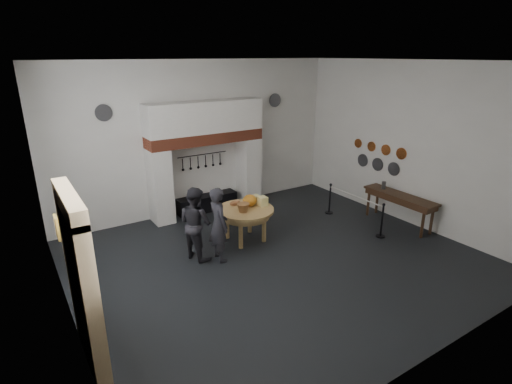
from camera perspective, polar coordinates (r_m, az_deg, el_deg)
floor at (r=9.68m, az=2.97°, el=-9.50°), size 9.00×8.00×0.02m
ceiling at (r=8.50m, az=3.52°, el=18.19°), size 9.00×8.00×0.02m
wall_back at (r=12.20m, az=-7.95°, el=7.68°), size 9.00×0.02×4.50m
wall_front at (r=6.24m, az=25.34°, el=-5.29°), size 9.00×0.02×4.50m
wall_left at (r=7.28m, az=-26.86°, el=-2.14°), size 0.02×8.00×4.50m
wall_right at (r=11.97m, az=21.08°, el=6.37°), size 0.02×8.00×4.50m
chimney_pier_left at (r=11.65m, az=-13.51°, el=0.80°), size 0.55×0.70×2.15m
chimney_pier_right at (r=12.86m, az=-1.08°, el=3.06°), size 0.55×0.70×2.15m
hearth_brick_band at (r=11.88m, az=-7.23°, el=7.70°), size 3.50×0.72×0.32m
chimney_hood at (r=11.77m, az=-7.36°, el=10.61°), size 3.50×0.70×0.90m
iron_range at (r=12.50m, az=-6.98°, el=-1.54°), size 1.90×0.45×0.50m
utensil_rail at (r=12.24m, az=-7.68°, el=5.33°), size 1.60×0.02×0.02m
door_recess at (r=6.79m, az=-24.24°, el=-12.64°), size 0.04×1.10×2.50m
door_jamb_near at (r=6.18m, az=-22.34°, el=-15.17°), size 0.22×0.30×2.60m
door_jamb_far at (r=7.39m, az=-24.53°, el=-9.59°), size 0.22×0.30×2.60m
door_lintel at (r=6.22m, az=-25.17°, el=-1.37°), size 0.22×1.70×0.30m
wall_plaque at (r=8.26m, az=-26.54°, el=-4.56°), size 0.05×0.34×0.44m
work_table at (r=10.26m, az=-1.55°, el=-2.58°), size 1.83×1.83×0.07m
pumpkin at (r=10.37m, az=-0.90°, el=-1.21°), size 0.36×0.36×0.31m
cheese_block_big at (r=10.41m, az=0.94°, el=-1.32°), size 0.22×0.22×0.24m
cheese_block_small at (r=10.64m, az=-0.04°, el=-0.97°), size 0.18×0.18×0.20m
wicker_basket at (r=10.01m, az=-1.84°, el=-2.25°), size 0.40×0.40×0.22m
bread_loaf at (r=10.46m, az=-3.02°, el=-1.58°), size 0.31×0.18×0.13m
visitor_near at (r=9.30m, az=-5.36°, el=-4.64°), size 0.45×0.67×1.79m
visitor_far at (r=9.49m, az=-8.63°, el=-4.41°), size 0.89×1.02×1.76m
side_table at (r=11.90m, az=19.90°, el=-0.49°), size 0.55×2.20×0.06m
pewter_jug at (r=12.20m, az=17.77°, el=0.92°), size 0.12×0.12×0.22m
copper_pan_a at (r=12.11m, az=20.05°, el=5.17°), size 0.03×0.34×0.34m
copper_pan_b at (r=12.44m, az=18.06°, el=5.74°), size 0.03×0.32×0.32m
copper_pan_c at (r=12.79m, az=16.17°, el=6.26°), size 0.03×0.30×0.30m
copper_pan_d at (r=13.15m, az=14.38°, el=6.76°), size 0.03×0.28×0.28m
pewter_plate_left at (r=12.35m, az=19.06°, el=3.13°), size 0.03×0.40×0.40m
pewter_plate_mid at (r=12.71m, az=16.97°, el=3.79°), size 0.03×0.40×0.40m
pewter_plate_right at (r=13.09m, az=15.00°, el=4.41°), size 0.03×0.40×0.40m
pewter_plate_back_left at (r=11.16m, az=-20.93°, el=10.52°), size 0.44×0.03×0.44m
pewter_plate_back_right at (r=13.37m, az=2.73°, el=12.96°), size 0.44×0.03×0.44m
barrier_post_near at (r=11.08m, az=17.55°, el=-4.01°), size 0.05×0.05×0.90m
barrier_post_far at (r=12.33m, az=10.51°, el=-1.03°), size 0.05×0.05×0.90m
barrier_rope at (r=11.54m, az=13.99°, el=-0.60°), size 0.04×2.00×0.04m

